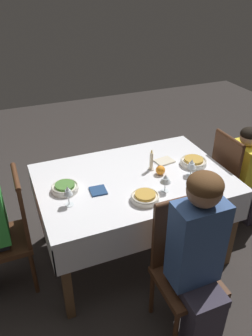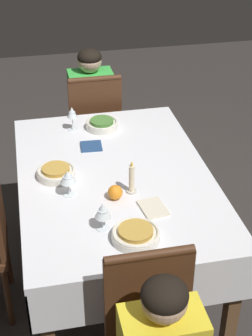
{
  "view_description": "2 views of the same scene",
  "coord_description": "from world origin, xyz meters",
  "px_view_note": "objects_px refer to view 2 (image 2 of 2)",
  "views": [
    {
      "loc": [
        0.85,
        1.93,
        2.11
      ],
      "look_at": [
        0.03,
        -0.07,
        0.81
      ],
      "focal_mm": 35.0,
      "sensor_mm": 36.0,
      "label": 1
    },
    {
      "loc": [
        -2.21,
        0.4,
        2.22
      ],
      "look_at": [
        -0.05,
        -0.05,
        0.82
      ],
      "focal_mm": 55.0,
      "sensor_mm": 36.0,
      "label": 2
    }
  ],
  "objects_px": {
    "dining_table": "(115,189)",
    "orange_fruit": "(115,192)",
    "bowl_west": "(136,234)",
    "candle_centerpiece": "(132,181)",
    "chair_east": "(94,131)",
    "wine_glass_east": "(72,113)",
    "person_child_green": "(91,112)",
    "wine_glass_north": "(68,177)",
    "wine_glass_west": "(103,211)",
    "bowl_north": "(56,172)",
    "napkin_spare_side": "(153,208)",
    "bowl_east": "(102,124)",
    "napkin_red_folded": "(91,146)"
  },
  "relations": [
    {
      "from": "wine_glass_east",
      "to": "candle_centerpiece",
      "type": "height_order",
      "value": "candle_centerpiece"
    },
    {
      "from": "wine_glass_north",
      "to": "napkin_spare_side",
      "type": "bearing_deg",
      "value": -117.55
    },
    {
      "from": "bowl_north",
      "to": "wine_glass_east",
      "type": "distance_m",
      "value": 0.52
    },
    {
      "from": "chair_east",
      "to": "wine_glass_east",
      "type": "xyz_separation_m",
      "value": [
        -0.4,
        0.18,
        0.35
      ]
    },
    {
      "from": "dining_table",
      "to": "bowl_east",
      "type": "distance_m",
      "value": 0.54
    },
    {
      "from": "bowl_north",
      "to": "napkin_red_folded",
      "type": "xyz_separation_m",
      "value": [
        0.27,
        -0.22,
        -0.02
      ]
    },
    {
      "from": "bowl_west",
      "to": "napkin_spare_side",
      "type": "relative_size",
      "value": 1.3
    },
    {
      "from": "wine_glass_east",
      "to": "bowl_west",
      "type": "xyz_separation_m",
      "value": [
        -1.07,
        -0.15,
        -0.08
      ]
    },
    {
      "from": "bowl_east",
      "to": "wine_glass_west",
      "type": "relative_size",
      "value": 1.42
    },
    {
      "from": "napkin_red_folded",
      "to": "wine_glass_west",
      "type": "bearing_deg",
      "value": 175.63
    },
    {
      "from": "chair_east",
      "to": "napkin_spare_side",
      "type": "xyz_separation_m",
      "value": [
        -1.27,
        -0.09,
        0.25
      ]
    },
    {
      "from": "wine_glass_east",
      "to": "bowl_east",
      "type": "bearing_deg",
      "value": -94.39
    },
    {
      "from": "bowl_north",
      "to": "wine_glass_west",
      "type": "height_order",
      "value": "wine_glass_west"
    },
    {
      "from": "chair_east",
      "to": "bowl_west",
      "type": "height_order",
      "value": "chair_east"
    },
    {
      "from": "chair_east",
      "to": "bowl_north",
      "type": "distance_m",
      "value": 0.99
    },
    {
      "from": "orange_fruit",
      "to": "wine_glass_north",
      "type": "bearing_deg",
      "value": 70.79
    },
    {
      "from": "person_child_green",
      "to": "wine_glass_north",
      "type": "xyz_separation_m",
      "value": [
        -1.24,
        0.28,
        0.27
      ]
    },
    {
      "from": "dining_table",
      "to": "napkin_red_folded",
      "type": "xyz_separation_m",
      "value": [
        0.31,
        0.08,
        0.09
      ]
    },
    {
      "from": "wine_glass_west",
      "to": "dining_table",
      "type": "bearing_deg",
      "value": -17.47
    },
    {
      "from": "candle_centerpiece",
      "to": "orange_fruit",
      "type": "bearing_deg",
      "value": 112.33
    },
    {
      "from": "chair_east",
      "to": "wine_glass_north",
      "type": "height_order",
      "value": "chair_east"
    },
    {
      "from": "dining_table",
      "to": "orange_fruit",
      "type": "height_order",
      "value": "orange_fruit"
    },
    {
      "from": "chair_east",
      "to": "person_child_green",
      "type": "xyz_separation_m",
      "value": [
        0.16,
        -0.0,
        0.07
      ]
    },
    {
      "from": "wine_glass_north",
      "to": "wine_glass_west",
      "type": "bearing_deg",
      "value": -157.36
    },
    {
      "from": "wine_glass_west",
      "to": "orange_fruit",
      "type": "relative_size",
      "value": 1.89
    },
    {
      "from": "dining_table",
      "to": "wine_glass_north",
      "type": "xyz_separation_m",
      "value": [
        -0.13,
        0.25,
        0.19
      ]
    },
    {
      "from": "bowl_north",
      "to": "candle_centerpiece",
      "type": "distance_m",
      "value": 0.42
    },
    {
      "from": "wine_glass_west",
      "to": "person_child_green",
      "type": "bearing_deg",
      "value": -6.11
    },
    {
      "from": "bowl_west",
      "to": "candle_centerpiece",
      "type": "height_order",
      "value": "candle_centerpiece"
    },
    {
      "from": "wine_glass_north",
      "to": "orange_fruit",
      "type": "height_order",
      "value": "wine_glass_north"
    },
    {
      "from": "chair_east",
      "to": "wine_glass_north",
      "type": "xyz_separation_m",
      "value": [
        -1.08,
        0.28,
        0.34
      ]
    },
    {
      "from": "chair_east",
      "to": "wine_glass_east",
      "type": "bearing_deg",
      "value": 65.47
    },
    {
      "from": "bowl_east",
      "to": "napkin_spare_side",
      "type": "relative_size",
      "value": 1.19
    },
    {
      "from": "person_child_green",
      "to": "wine_glass_west",
      "type": "relative_size",
      "value": 7.83
    },
    {
      "from": "wine_glass_east",
      "to": "napkin_red_folded",
      "type": "height_order",
      "value": "wine_glass_east"
    },
    {
      "from": "bowl_west",
      "to": "wine_glass_west",
      "type": "xyz_separation_m",
      "value": [
        0.1,
        0.13,
        0.07
      ]
    },
    {
      "from": "bowl_north",
      "to": "wine_glass_north",
      "type": "height_order",
      "value": "wine_glass_north"
    },
    {
      "from": "bowl_west",
      "to": "dining_table",
      "type": "bearing_deg",
      "value": -0.8
    },
    {
      "from": "wine_glass_east",
      "to": "bowl_west",
      "type": "relative_size",
      "value": 0.71
    },
    {
      "from": "chair_east",
      "to": "wine_glass_north",
      "type": "relative_size",
      "value": 6.91
    },
    {
      "from": "bowl_east",
      "to": "chair_east",
      "type": "bearing_deg",
      "value": -1.27
    },
    {
      "from": "person_child_green",
      "to": "wine_glass_east",
      "type": "relative_size",
      "value": 7.16
    },
    {
      "from": "wine_glass_east",
      "to": "bowl_west",
      "type": "height_order",
      "value": "wine_glass_east"
    },
    {
      "from": "dining_table",
      "to": "chair_east",
      "type": "relative_size",
      "value": 1.52
    },
    {
      "from": "wine_glass_east",
      "to": "chair_east",
      "type": "bearing_deg",
      "value": -24.53
    },
    {
      "from": "chair_east",
      "to": "orange_fruit",
      "type": "xyz_separation_m",
      "value": [
        -1.15,
        0.07,
        0.28
      ]
    },
    {
      "from": "bowl_east",
      "to": "napkin_spare_side",
      "type": "xyz_separation_m",
      "value": [
        -0.86,
        -0.1,
        -0.02
      ]
    },
    {
      "from": "wine_glass_west",
      "to": "napkin_red_folded",
      "type": "bearing_deg",
      "value": -4.37
    },
    {
      "from": "bowl_east",
      "to": "napkin_spare_side",
      "type": "distance_m",
      "value": 0.86
    },
    {
      "from": "chair_east",
      "to": "person_child_green",
      "type": "bearing_deg",
      "value": -90.0
    }
  ]
}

